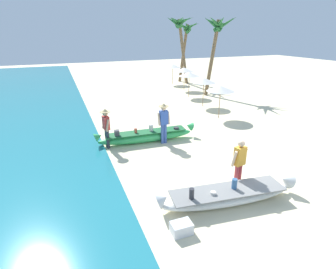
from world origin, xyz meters
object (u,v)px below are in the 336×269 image
(palm_tree_tall_inland, at_px, (217,31))
(boat_green_midground, at_px, (146,136))
(person_vendor_hatted, at_px, (164,121))
(palm_tree_leaning_seaward, at_px, (186,33))
(palm_tree_mid_cluster, at_px, (180,29))
(cooler_box, at_px, (181,228))
(person_tourist_customer, at_px, (239,161))
(person_vendor_assistant, at_px, (106,126))
(boat_white_foreground, at_px, (227,195))

(palm_tree_tall_inland, bearing_deg, boat_green_midground, -137.72)
(person_vendor_hatted, relative_size, palm_tree_leaning_seaward, 0.32)
(palm_tree_mid_cluster, height_order, cooler_box, palm_tree_mid_cluster)
(person_tourist_customer, distance_m, person_vendor_assistant, 5.82)
(boat_green_midground, distance_m, person_vendor_assistant, 1.91)
(palm_tree_tall_inland, bearing_deg, person_tourist_customer, -118.36)
(boat_white_foreground, relative_size, boat_green_midground, 0.95)
(palm_tree_leaning_seaward, bearing_deg, person_vendor_hatted, -119.20)
(cooler_box, bearing_deg, palm_tree_mid_cluster, 66.44)
(palm_tree_leaning_seaward, distance_m, palm_tree_mid_cluster, 1.82)
(person_tourist_customer, height_order, cooler_box, person_tourist_customer)
(boat_green_midground, xyz_separation_m, palm_tree_mid_cluster, (7.49, 12.66, 4.74))
(boat_white_foreground, height_order, cooler_box, boat_white_foreground)
(boat_green_midground, relative_size, person_tourist_customer, 2.82)
(palm_tree_mid_cluster, distance_m, cooler_box, 21.07)
(boat_green_midground, bearing_deg, person_tourist_customer, -71.92)
(person_vendor_assistant, distance_m, palm_tree_leaning_seaward, 17.78)
(boat_green_midground, distance_m, cooler_box, 6.09)
(boat_white_foreground, relative_size, palm_tree_leaning_seaward, 0.77)
(boat_white_foreground, relative_size, person_tourist_customer, 2.66)
(boat_white_foreground, xyz_separation_m, palm_tree_tall_inland, (7.32, 12.70, 4.55))
(palm_tree_tall_inland, distance_m, palm_tree_leaning_seaward, 6.60)
(person_tourist_customer, bearing_deg, palm_tree_leaning_seaward, 69.01)
(person_tourist_customer, distance_m, palm_tree_mid_cluster, 18.85)
(boat_white_foreground, bearing_deg, palm_tree_mid_cluster, 69.52)
(person_tourist_customer, height_order, palm_tree_mid_cluster, palm_tree_mid_cluster)
(person_vendor_assistant, relative_size, palm_tree_tall_inland, 0.30)
(boat_green_midground, height_order, palm_tree_mid_cluster, palm_tree_mid_cluster)
(palm_tree_tall_inland, relative_size, palm_tree_leaning_seaward, 1.03)
(boat_green_midground, distance_m, person_tourist_customer, 5.05)
(cooler_box, bearing_deg, boat_white_foreground, 20.95)
(boat_white_foreground, bearing_deg, person_vendor_assistant, 115.30)
(boat_white_foreground, height_order, boat_green_midground, boat_green_midground)
(palm_tree_leaning_seaward, bearing_deg, palm_tree_tall_inland, -95.46)
(person_tourist_customer, height_order, palm_tree_tall_inland, palm_tree_tall_inland)
(person_tourist_customer, bearing_deg, cooler_box, -154.37)
(cooler_box, bearing_deg, person_tourist_customer, 26.61)
(palm_tree_leaning_seaward, bearing_deg, boat_white_foreground, -112.42)
(person_vendor_assistant, relative_size, cooler_box, 3.36)
(person_tourist_customer, relative_size, palm_tree_leaning_seaward, 0.29)
(boat_white_foreground, relative_size, cooler_box, 8.47)
(boat_green_midground, distance_m, palm_tree_leaning_seaward, 16.99)
(palm_tree_mid_cluster, bearing_deg, person_vendor_hatted, -117.44)
(person_tourist_customer, xyz_separation_m, palm_tree_tall_inland, (6.54, 12.12, 3.86))
(person_vendor_hatted, xyz_separation_m, cooler_box, (-1.72, -5.55, -0.93))
(boat_white_foreground, height_order, palm_tree_leaning_seaward, palm_tree_leaning_seaward)
(boat_green_midground, height_order, palm_tree_tall_inland, palm_tree_tall_inland)
(palm_tree_leaning_seaward, xyz_separation_m, palm_tree_mid_cluster, (-1.23, -1.27, 0.41))
(person_vendor_assistant, distance_m, palm_tree_mid_cluster, 16.16)
(person_vendor_assistant, relative_size, palm_tree_mid_cluster, 0.28)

